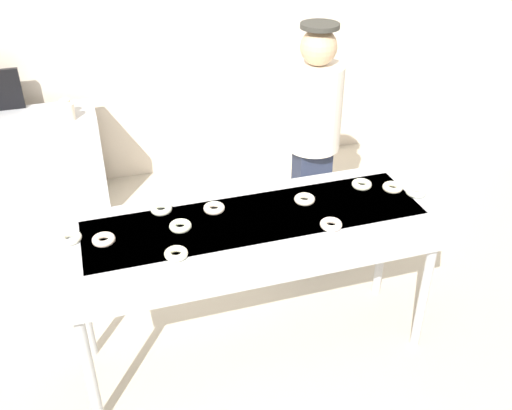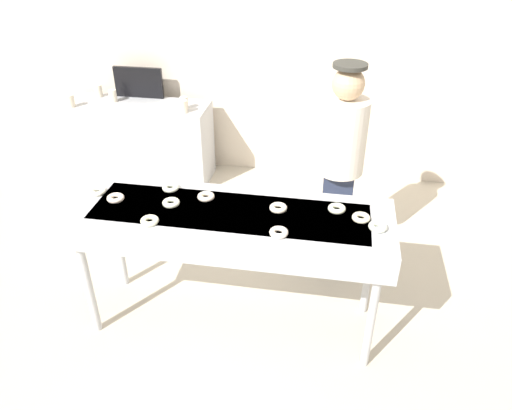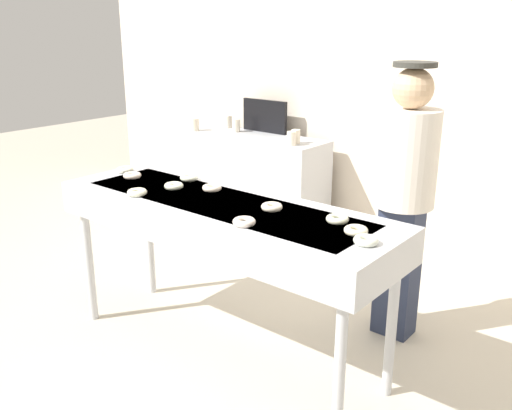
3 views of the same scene
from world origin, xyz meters
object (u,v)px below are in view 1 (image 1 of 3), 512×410
(sugar_donut_7, at_px, (70,238))
(worker_baker, at_px, (314,130))
(fryer_conveyor, at_px, (255,233))
(sugar_donut_5, at_px, (362,184))
(sugar_donut_0, at_px, (176,254))
(sugar_donut_2, at_px, (180,226))
(sugar_donut_3, at_px, (104,240))
(paper_cup_2, at_px, (69,112))
(paper_cup_1, at_px, (66,107))
(sugar_donut_6, at_px, (214,208))
(sugar_donut_9, at_px, (393,187))
(prep_counter, at_px, (1,170))
(sugar_donut_8, at_px, (331,224))
(sugar_donut_10, at_px, (305,199))
(sugar_donut_1, at_px, (161,209))
(sugar_donut_4, at_px, (416,192))

(sugar_donut_7, height_order, worker_baker, worker_baker)
(fryer_conveyor, distance_m, sugar_donut_5, 0.71)
(sugar_donut_0, xyz_separation_m, sugar_donut_2, (0.07, 0.23, 0.00))
(sugar_donut_3, bearing_deg, sugar_donut_7, 157.53)
(fryer_conveyor, bearing_deg, paper_cup_2, 115.14)
(fryer_conveyor, xyz_separation_m, paper_cup_1, (-0.93, 2.03, 0.05))
(sugar_donut_3, xyz_separation_m, worker_baker, (1.50, 0.88, 0.02))
(sugar_donut_6, bearing_deg, sugar_donut_9, -4.86)
(sugar_donut_0, bearing_deg, fryer_conveyor, 24.82)
(sugar_donut_6, distance_m, sugar_donut_7, 0.76)
(sugar_donut_0, bearing_deg, sugar_donut_9, 11.14)
(sugar_donut_3, bearing_deg, sugar_donut_6, 11.54)
(paper_cup_2, bearing_deg, sugar_donut_6, -68.44)
(sugar_donut_7, relative_size, worker_baker, 0.07)
(fryer_conveyor, distance_m, sugar_donut_3, 0.80)
(prep_counter, bearing_deg, sugar_donut_3, -70.93)
(sugar_donut_8, xyz_separation_m, sugar_donut_10, (-0.04, 0.28, 0.00))
(fryer_conveyor, distance_m, sugar_donut_9, 0.86)
(sugar_donut_1, relative_size, sugar_donut_2, 1.00)
(sugar_donut_6, height_order, worker_baker, worker_baker)
(sugar_donut_5, height_order, sugar_donut_6, same)
(sugar_donut_4, xyz_separation_m, worker_baker, (-0.25, 0.93, 0.02))
(sugar_donut_8, relative_size, sugar_donut_9, 1.00)
(sugar_donut_4, height_order, paper_cup_1, sugar_donut_4)
(sugar_donut_4, height_order, sugar_donut_7, same)
(sugar_donut_6, distance_m, paper_cup_1, 2.04)
(sugar_donut_1, bearing_deg, prep_counter, 119.04)
(sugar_donut_4, xyz_separation_m, sugar_donut_5, (-0.26, 0.17, 0.00))
(sugar_donut_9, bearing_deg, sugar_donut_0, -168.86)
(fryer_conveyor, relative_size, sugar_donut_2, 18.42)
(fryer_conveyor, xyz_separation_m, sugar_donut_1, (-0.47, 0.21, 0.12))
(prep_counter, distance_m, paper_cup_2, 0.80)
(sugar_donut_0, relative_size, sugar_donut_9, 1.00)
(sugar_donut_4, bearing_deg, prep_counter, 139.16)
(sugar_donut_3, height_order, sugar_donut_7, same)
(prep_counter, relative_size, paper_cup_1, 12.38)
(sugar_donut_4, xyz_separation_m, sugar_donut_10, (-0.64, 0.11, 0.00))
(fryer_conveyor, xyz_separation_m, sugar_donut_5, (0.69, 0.13, 0.12))
(sugar_donut_4, distance_m, sugar_donut_7, 1.91)
(paper_cup_2, bearing_deg, sugar_donut_0, -78.55)
(sugar_donut_1, relative_size, sugar_donut_3, 1.00)
(sugar_donut_0, relative_size, sugar_donut_6, 1.00)
(sugar_donut_4, xyz_separation_m, sugar_donut_9, (-0.10, 0.09, 0.00))
(sugar_donut_1, bearing_deg, fryer_conveyor, -23.69)
(sugar_donut_2, bearing_deg, sugar_donut_5, 5.88)
(sugar_donut_1, distance_m, sugar_donut_3, 0.38)
(fryer_conveyor, relative_size, sugar_donut_10, 18.42)
(sugar_donut_4, bearing_deg, sugar_donut_5, 146.59)
(sugar_donut_1, bearing_deg, sugar_donut_2, -70.90)
(fryer_conveyor, height_order, sugar_donut_9, sugar_donut_9)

